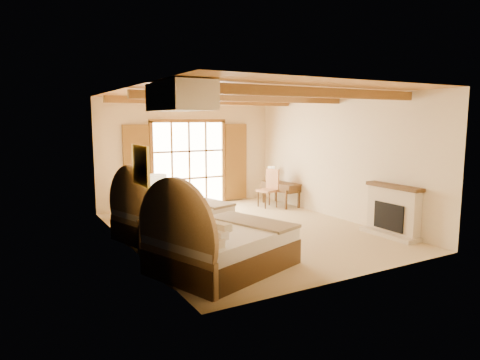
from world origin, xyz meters
TOP-DOWN VIEW (x-y plane):
  - floor at (0.00, 0.00)m, footprint 7.00×7.00m
  - wall_back at (0.00, 3.50)m, footprint 5.50×0.00m
  - wall_left at (-2.75, 0.00)m, footprint 0.00×7.00m
  - wall_right at (2.75, 0.00)m, footprint 0.00×7.00m
  - ceiling at (0.00, 0.00)m, footprint 7.00×7.00m
  - ceiling_beams at (0.00, 0.00)m, footprint 5.39×4.60m
  - french_doors at (0.00, 3.44)m, footprint 3.95×0.08m
  - fireplace at (2.60, -2.00)m, footprint 0.46×1.40m
  - painting at (-2.70, -0.75)m, footprint 0.06×0.95m
  - canopy_valance at (-2.40, -2.00)m, footprint 0.70×1.40m
  - bed_near at (-1.83, -2.04)m, footprint 2.80×2.37m
  - bed_far at (-1.82, 0.36)m, footprint 2.68×2.25m
  - nightstand at (-2.50, -0.69)m, footprint 0.64×0.64m
  - floor_lamp at (-2.50, -1.04)m, footprint 0.34×0.34m
  - armchair at (-1.84, 2.57)m, footprint 1.10×1.11m
  - ottoman at (-0.47, 2.24)m, footprint 0.69×0.69m
  - desk at (2.42, 2.09)m, footprint 0.74×1.36m
  - desk_chair at (1.94, 2.06)m, footprint 0.61×0.60m
  - desk_lamp at (2.44, 2.65)m, footprint 0.22×0.22m

SIDE VIEW (x-z plane):
  - floor at x=0.00m, z-range 0.00..0.00m
  - ottoman at x=-0.47m, z-range 0.00..0.41m
  - nightstand at x=-2.50m, z-range 0.00..0.65m
  - desk_chair at x=1.94m, z-range -0.21..0.92m
  - desk at x=2.42m, z-range 0.02..0.72m
  - armchair at x=-1.84m, z-range 0.00..0.76m
  - bed_far at x=-1.82m, z-range -0.29..1.18m
  - bed_near at x=-1.83m, z-range -0.30..1.20m
  - fireplace at x=2.60m, z-range -0.07..1.09m
  - desk_lamp at x=2.44m, z-range 0.81..1.24m
  - french_doors at x=0.00m, z-range -0.05..2.55m
  - floor_lamp at x=-2.50m, z-range 0.56..2.16m
  - wall_back at x=0.00m, z-range -1.15..4.35m
  - wall_left at x=-2.75m, z-range -1.90..5.10m
  - wall_right at x=2.75m, z-range -1.90..5.10m
  - painting at x=-2.70m, z-range 1.38..2.12m
  - canopy_valance at x=-2.40m, z-range 2.73..3.18m
  - ceiling_beams at x=0.00m, z-range 2.99..3.17m
  - ceiling at x=0.00m, z-range 3.20..3.20m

